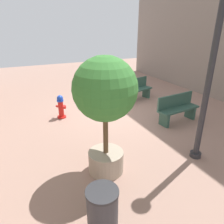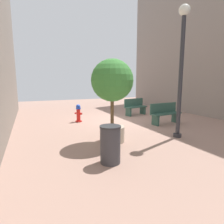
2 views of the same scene
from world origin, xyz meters
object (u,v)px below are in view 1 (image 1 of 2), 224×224
bench_near (137,89)px  street_lamp (215,49)px  bench_far (177,108)px  fire_hydrant (61,107)px  trash_bin (103,214)px  planter_tree (105,99)px

bench_near → street_lamp: size_ratio=0.34×
bench_near → bench_far: size_ratio=0.93×
street_lamp → fire_hydrant: bearing=-57.0°
trash_bin → fire_hydrant: bearing=-95.3°
bench_far → planter_tree: size_ratio=0.61×
fire_hydrant → street_lamp: size_ratio=0.20×
planter_tree → trash_bin: 2.08m
fire_hydrant → street_lamp: (-2.55, 3.92, 2.25)m
bench_near → trash_bin: 6.72m
fire_hydrant → planter_tree: size_ratio=0.32×
bench_far → bench_near: bearing=-88.6°
trash_bin → planter_tree: bearing=-115.5°
fire_hydrant → bench_near: 3.52m
bench_far → street_lamp: size_ratio=0.37×
bench_near → street_lamp: street_lamp is taller
street_lamp → planter_tree: bearing=-11.6°
fire_hydrant → planter_tree: 3.71m
trash_bin → bench_far: bearing=-144.1°
bench_far → street_lamp: (1.00, 1.90, 2.18)m
bench_near → bench_far: same height
fire_hydrant → bench_near: bench_near is taller
fire_hydrant → bench_far: bearing=150.2°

